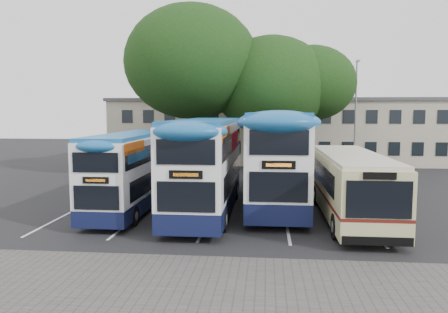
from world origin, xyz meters
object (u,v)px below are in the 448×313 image
tree_left (192,62)px  bus_dd_left (132,168)px  bus_dd_right (276,154)px  lamp_post (356,110)px  tree_right (312,84)px  bus_single (350,182)px  bus_dd_mid (206,161)px  tree_mid (271,86)px

tree_left → bus_dd_left: size_ratio=1.39×
bus_dd_right → lamp_post: bearing=63.1°
lamp_post → tree_right: size_ratio=0.90×
lamp_post → bus_single: lamp_post is taller
lamp_post → bus_single: 16.62m
lamp_post → tree_right: tree_right is taller
bus_dd_left → tree_left: bearing=85.1°
lamp_post → bus_dd_left: (-13.87, -15.20, -2.95)m
bus_dd_right → bus_single: bus_dd_right is taller
bus_dd_right → bus_single: bearing=-39.7°
tree_left → bus_dd_mid: size_ratio=1.18×
tree_mid → tree_right: bearing=9.4°
tree_right → bus_dd_mid: (-6.36, -13.41, -4.59)m
bus_dd_left → bus_single: size_ratio=0.91×
bus_dd_left → bus_single: 10.62m
lamp_post → tree_left: (-12.85, -3.34, 3.57)m
tree_mid → tree_right: tree_mid is taller
lamp_post → bus_dd_right: 14.93m
tree_left → tree_mid: tree_left is taller
tree_right → bus_dd_left: (-10.13, -13.39, -4.97)m
tree_mid → tree_right: 3.14m
lamp_post → bus_dd_left: bearing=-132.4°
bus_dd_right → bus_dd_mid: bearing=-148.7°
bus_single → tree_mid: bearing=104.6°
lamp_post → tree_mid: bearing=-161.3°
lamp_post → bus_single: (-3.29, -15.95, -3.36)m
tree_mid → lamp_post: bearing=18.7°
tree_mid → tree_right: (3.09, 0.51, 0.20)m
tree_mid → bus_dd_left: bearing=-118.7°
bus_dd_mid → bus_single: (6.81, -0.72, -0.80)m
tree_mid → bus_dd_mid: tree_mid is taller
tree_right → bus_dd_mid: tree_right is taller
tree_right → bus_dd_left: tree_right is taller
bus_single → bus_dd_right: bearing=140.3°
tree_mid → bus_single: tree_mid is taller
tree_mid → bus_dd_right: 11.61m
bus_dd_mid → bus_dd_right: bus_dd_right is taller
lamp_post → tree_left: 13.75m
lamp_post → bus_dd_right: bearing=-116.9°
lamp_post → tree_left: tree_left is taller
lamp_post → tree_mid: size_ratio=0.85×
bus_dd_right → tree_mid: bearing=90.8°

